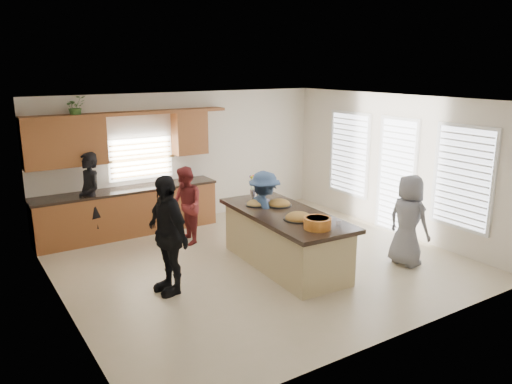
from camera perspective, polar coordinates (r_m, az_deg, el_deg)
floor at (r=8.82m, az=0.45°, el=-8.01°), size 6.50×6.50×0.00m
room_shell at (r=8.29m, az=0.48°, el=4.24°), size 6.52×6.02×2.81m
back_cabinetry at (r=10.32m, az=-14.83°, el=0.16°), size 4.08×0.66×2.46m
right_wall_glazing at (r=10.39m, az=15.96°, el=2.62°), size 0.06×4.00×2.25m
island at (r=8.53m, az=3.31°, el=-5.57°), size 1.28×2.75×0.95m
platter_front at (r=8.00m, az=4.89°, el=-2.99°), size 0.48×0.48×0.19m
platter_mid at (r=8.77m, az=2.66°, el=-1.39°), size 0.44×0.44×0.18m
platter_back at (r=8.77m, az=-0.03°, el=-1.38°), size 0.36×0.36×0.14m
salad_bowl at (r=7.60m, az=7.05°, el=-3.48°), size 0.42×0.42×0.17m
clear_cup at (r=7.78m, az=9.40°, el=-3.54°), size 0.08×0.08×0.09m
plate_stack at (r=8.96m, az=0.91°, el=-1.08°), size 0.22×0.22×0.04m
flower_vase at (r=9.24m, az=-0.33°, el=0.77°), size 0.14×0.14×0.43m
potted_plant at (r=9.93m, az=-19.93°, el=9.15°), size 0.42×0.38×0.40m
woman_left_back at (r=10.02m, az=-18.38°, el=-0.68°), size 0.50×0.69×1.77m
woman_left_mid at (r=9.58m, az=-8.03°, el=-1.57°), size 0.61×0.76×1.50m
woman_left_front at (r=7.54m, az=-10.10°, el=-4.82°), size 0.54×1.10×1.82m
woman_right_back at (r=8.88m, az=0.97°, el=-2.54°), size 0.68×1.06×1.55m
woman_right_front at (r=8.86m, az=17.02°, el=-3.13°), size 0.56×0.81×1.58m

